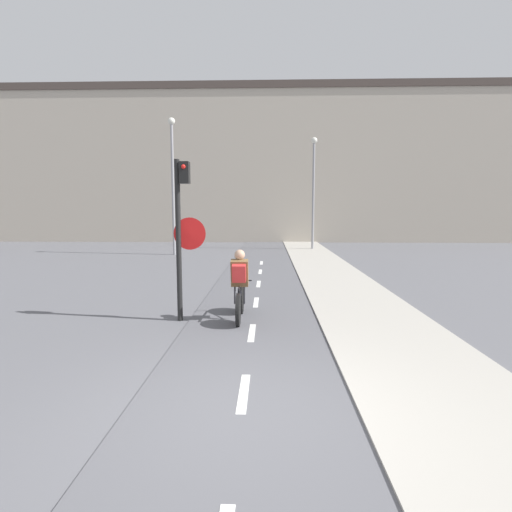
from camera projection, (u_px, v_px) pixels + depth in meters
name	position (u px, v px, depth m)	size (l,w,h in m)	color
ground_plane	(241.00, 414.00, 4.60)	(120.00, 120.00, 0.00)	#5B5B60
bike_lane	(241.00, 413.00, 4.61)	(2.72, 60.00, 0.02)	#56565B
sidewalk_strip	(466.00, 416.00, 4.52)	(2.40, 60.00, 0.05)	#A8A399
building_row_background	(265.00, 167.00, 30.58)	(60.00, 5.20, 11.21)	#B2A899
traffic_light_pole	(182.00, 223.00, 8.25)	(0.67, 0.25, 3.37)	black
street_lamp_far	(173.00, 172.00, 20.40)	(0.36, 0.36, 6.96)	gray
street_lamp_sidewalk	(313.00, 181.00, 23.12)	(0.36, 0.36, 6.47)	gray
cyclist_near	(240.00, 287.00, 8.44)	(0.46, 1.69, 1.51)	black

